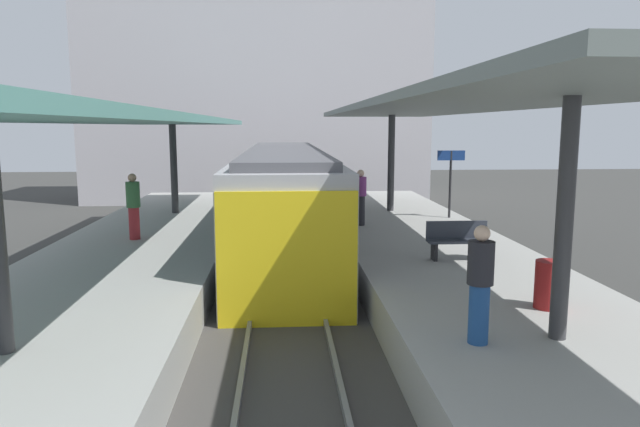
# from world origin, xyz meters

# --- Properties ---
(ground_plane) EXTENTS (80.00, 80.00, 0.00)m
(ground_plane) POSITION_xyz_m (0.00, 0.00, 0.00)
(ground_plane) COLOR #383835
(platform_left) EXTENTS (4.40, 28.00, 1.00)m
(platform_left) POSITION_xyz_m (-3.80, 0.00, 0.50)
(platform_left) COLOR #9E9E99
(platform_left) RESTS_ON ground_plane
(platform_right) EXTENTS (4.40, 28.00, 1.00)m
(platform_right) POSITION_xyz_m (3.80, 0.00, 0.50)
(platform_right) COLOR #9E9E99
(platform_right) RESTS_ON ground_plane
(track_ballast) EXTENTS (3.20, 28.00, 0.20)m
(track_ballast) POSITION_xyz_m (0.00, 0.00, 0.10)
(track_ballast) COLOR #423F3D
(track_ballast) RESTS_ON ground_plane
(rail_near_side) EXTENTS (0.08, 28.00, 0.14)m
(rail_near_side) POSITION_xyz_m (-0.72, 0.00, 0.27)
(rail_near_side) COLOR slate
(rail_near_side) RESTS_ON track_ballast
(rail_far_side) EXTENTS (0.08, 28.00, 0.14)m
(rail_far_side) POSITION_xyz_m (0.72, 0.00, 0.27)
(rail_far_side) COLOR slate
(rail_far_side) RESTS_ON track_ballast
(commuter_train) EXTENTS (2.78, 14.75, 3.10)m
(commuter_train) POSITION_xyz_m (0.00, 5.41, 1.73)
(commuter_train) COLOR #ADADB2
(commuter_train) RESTS_ON track_ballast
(canopy_left) EXTENTS (4.18, 21.00, 3.22)m
(canopy_left) POSITION_xyz_m (-3.80, 1.40, 4.10)
(canopy_left) COLOR #333335
(canopy_left) RESTS_ON platform_left
(canopy_right) EXTENTS (4.18, 21.00, 3.55)m
(canopy_right) POSITION_xyz_m (3.80, 1.40, 4.42)
(canopy_right) COLOR #333335
(canopy_right) RESTS_ON platform_right
(platform_bench) EXTENTS (1.40, 0.41, 0.86)m
(platform_bench) POSITION_xyz_m (3.87, 0.03, 1.46)
(platform_bench) COLOR black
(platform_bench) RESTS_ON platform_right
(platform_sign) EXTENTS (0.90, 0.08, 2.21)m
(platform_sign) POSITION_xyz_m (5.44, 5.97, 2.62)
(platform_sign) COLOR #262628
(platform_sign) RESTS_ON platform_right
(litter_bin) EXTENTS (0.44, 0.44, 0.80)m
(litter_bin) POSITION_xyz_m (4.28, -3.57, 1.40)
(litter_bin) COLOR maroon
(litter_bin) RESTS_ON platform_right
(passenger_near_bench) EXTENTS (0.36, 0.36, 1.76)m
(passenger_near_bench) POSITION_xyz_m (-4.02, 2.91, 1.91)
(passenger_near_bench) COLOR maroon
(passenger_near_bench) RESTS_ON platform_left
(passenger_mid_platform) EXTENTS (0.36, 0.36, 1.66)m
(passenger_mid_platform) POSITION_xyz_m (2.60, -5.01, 1.86)
(passenger_mid_platform) COLOR navy
(passenger_mid_platform) RESTS_ON platform_right
(passenger_far_end) EXTENTS (0.36, 0.36, 1.70)m
(passenger_far_end) POSITION_xyz_m (2.30, 4.69, 1.88)
(passenger_far_end) COLOR #232328
(passenger_far_end) RESTS_ON platform_right
(station_building_backdrop) EXTENTS (18.00, 6.00, 11.00)m
(station_building_backdrop) POSITION_xyz_m (-1.31, 20.00, 5.50)
(station_building_backdrop) COLOR #B7B2B7
(station_building_backdrop) RESTS_ON ground_plane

